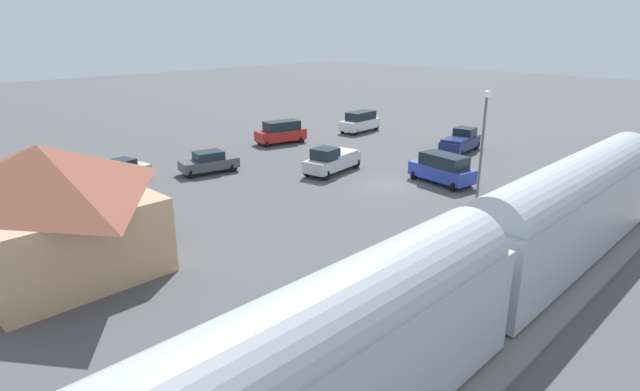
% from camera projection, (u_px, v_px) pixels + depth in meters
% --- Properties ---
extents(ground_plane, '(200.00, 200.00, 0.00)m').
position_uv_depth(ground_plane, '(389.00, 185.00, 38.13)').
color(ground_plane, '#4C4C4F').
extents(railway_track, '(4.80, 70.00, 0.30)m').
position_uv_depth(railway_track, '(592.00, 235.00, 28.80)').
color(railway_track, slate).
rests_on(railway_track, ground).
extents(platform, '(3.20, 46.00, 0.30)m').
position_uv_depth(platform, '(522.00, 216.00, 31.44)').
color(platform, '#A8A399').
rests_on(platform, ground).
extents(station_building, '(11.42, 8.26, 5.90)m').
position_uv_depth(station_building, '(46.00, 202.00, 24.87)').
color(station_building, tan).
rests_on(station_building, ground).
extents(pedestrian_on_platform, '(0.36, 0.36, 1.71)m').
position_uv_depth(pedestrian_on_platform, '(573.00, 170.00, 37.22)').
color(pedestrian_on_platform, brown).
rests_on(pedestrian_on_platform, platform).
extents(pedestrian_waiting_far, '(0.36, 0.36, 1.71)m').
position_uv_depth(pedestrian_waiting_far, '(458.00, 229.00, 26.44)').
color(pedestrian_waiting_far, brown).
rests_on(pedestrian_waiting_far, platform).
extents(sedan_charcoal, '(2.78, 4.79, 1.74)m').
position_uv_depth(sedan_charcoal, '(209.00, 162.00, 41.04)').
color(sedan_charcoal, '#47494F').
rests_on(sedan_charcoal, ground).
extents(sedan_tan, '(2.61, 4.75, 1.74)m').
position_uv_depth(sedan_tan, '(119.00, 172.00, 38.37)').
color(sedan_tan, '#C6B284').
rests_on(sedan_tan, ground).
extents(suv_red, '(2.98, 5.21, 2.22)m').
position_uv_depth(suv_red, '(281.00, 132.00, 51.32)').
color(suv_red, red).
rests_on(suv_red, ground).
extents(pickup_navy, '(2.76, 5.64, 2.14)m').
position_uv_depth(pickup_navy, '(461.00, 141.00, 47.73)').
color(pickup_navy, navy).
rests_on(pickup_navy, ground).
extents(pickup_silver, '(2.73, 5.63, 2.14)m').
position_uv_depth(pickup_silver, '(332.00, 160.00, 41.04)').
color(pickup_silver, silver).
rests_on(pickup_silver, ground).
extents(suv_white, '(2.22, 5.00, 2.22)m').
position_uv_depth(suv_white, '(360.00, 121.00, 56.95)').
color(suv_white, white).
rests_on(suv_white, ground).
extents(suv_blue, '(5.14, 2.96, 2.22)m').
position_uv_depth(suv_blue, '(442.00, 168.00, 38.21)').
color(suv_blue, '#283D9E').
rests_on(suv_blue, ground).
extents(light_pole_near_platform, '(0.44, 0.44, 7.51)m').
position_uv_depth(light_pole_near_platform, '(483.00, 136.00, 31.55)').
color(light_pole_near_platform, '#515156').
rests_on(light_pole_near_platform, ground).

